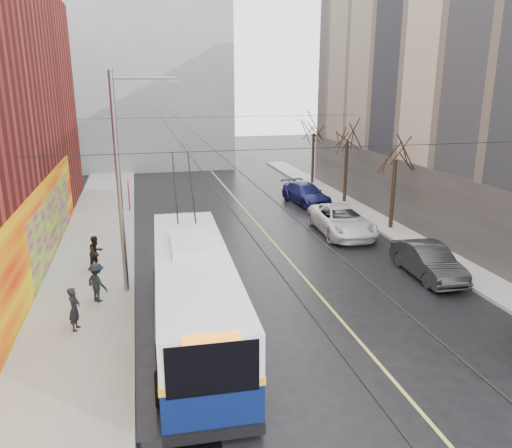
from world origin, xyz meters
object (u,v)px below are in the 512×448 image
at_px(pedestrian_c, 97,282).
at_px(tree_far, 314,124).
at_px(following_car, 189,225).
at_px(parked_car_c, 342,220).
at_px(pedestrian_b, 96,253).
at_px(parked_car_d, 306,194).
at_px(tree_near, 397,147).
at_px(parked_car_b, 428,261).
at_px(tree_mid, 348,130).
at_px(streetlight_pole, 123,180).
at_px(trolleybus, 194,292).
at_px(pedestrian_a, 74,309).

bearing_deg(pedestrian_c, tree_far, -81.54).
bearing_deg(following_car, tree_far, 47.08).
xyz_separation_m(parked_car_c, pedestrian_b, (-13.47, -3.07, 0.14)).
bearing_deg(parked_car_d, tree_near, -78.36).
bearing_deg(parked_car_b, tree_mid, 84.47).
distance_m(tree_far, parked_car_b, 21.77).
xyz_separation_m(tree_near, parked_car_d, (-2.82, 7.45, -4.24)).
height_order(parked_car_b, following_car, parked_car_b).
xyz_separation_m(parked_car_b, pedestrian_c, (-14.38, 0.35, 0.20)).
bearing_deg(pedestrian_c, tree_near, -110.65).
distance_m(streetlight_pole, trolleybus, 5.70).
bearing_deg(parked_car_c, parked_car_d, 90.05).
relative_size(tree_far, parked_car_b, 1.43).
relative_size(streetlight_pole, tree_far, 1.37).
bearing_deg(parked_car_c, pedestrian_b, -164.23).
bearing_deg(tree_near, following_car, 172.77).
bearing_deg(trolleybus, tree_far, 63.84).
xyz_separation_m(tree_mid, following_car, (-11.92, -5.49, -4.59)).
bearing_deg(pedestrian_a, following_car, -14.48).
bearing_deg(tree_far, pedestrian_b, -134.18).
relative_size(parked_car_b, parked_car_d, 0.91).
distance_m(parked_car_b, following_car, 13.22).
distance_m(parked_car_b, pedestrian_b, 15.23).
xyz_separation_m(trolleybus, parked_car_b, (10.91, 2.87, -0.81)).
xyz_separation_m(tree_mid, tree_far, (0.00, 7.00, -0.11)).
bearing_deg(pedestrian_c, pedestrian_b, -39.00).
bearing_deg(pedestrian_a, streetlight_pole, -19.52).
bearing_deg(pedestrian_a, parked_car_b, -71.74).
bearing_deg(pedestrian_c, trolleybus, -176.23).
distance_m(parked_car_b, pedestrian_c, 14.39).
height_order(tree_near, tree_mid, tree_mid).
bearing_deg(streetlight_pole, pedestrian_a, -120.48).
relative_size(following_car, pedestrian_a, 2.47).
height_order(tree_near, pedestrian_a, tree_near).
distance_m(streetlight_pole, parked_car_b, 13.82).
bearing_deg(parked_car_d, streetlight_pole, -141.57).
distance_m(pedestrian_a, pedestrian_c, 2.36).
xyz_separation_m(tree_far, parked_car_b, (-2.00, -21.23, -4.39)).
xyz_separation_m(tree_near, tree_far, (0.00, 14.00, 0.17)).
bearing_deg(pedestrian_b, pedestrian_a, -140.09).
bearing_deg(pedestrian_c, parked_car_c, -106.19).
bearing_deg(parked_car_b, parked_car_c, 102.02).
bearing_deg(pedestrian_b, trolleybus, -108.53).
xyz_separation_m(trolleybus, pedestrian_c, (-3.48, 3.22, -0.61)).
distance_m(parked_car_d, pedestrian_a, 21.83).
xyz_separation_m(streetlight_pole, parked_car_c, (11.94, 5.91, -4.04)).
height_order(tree_near, following_car, tree_near).
bearing_deg(trolleybus, following_car, 87.16).
height_order(tree_far, parked_car_c, tree_far).
bearing_deg(following_car, streetlight_pole, -112.43).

